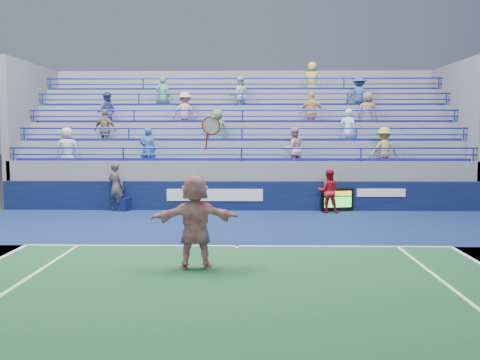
{
  "coord_description": "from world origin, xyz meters",
  "views": [
    {
      "loc": [
        0.35,
        -13.49,
        2.9
      ],
      "look_at": [
        0.03,
        2.5,
        1.5
      ],
      "focal_mm": 40.0,
      "sensor_mm": 36.0,
      "label": 1
    }
  ],
  "objects_px": {
    "serve_speed_board": "(337,200)",
    "ball_girl": "(329,191)",
    "line_judge": "(116,187)",
    "tennis_player": "(195,221)",
    "judge_chair": "(123,203)"
  },
  "relations": [
    {
      "from": "judge_chair",
      "to": "ball_girl",
      "type": "height_order",
      "value": "ball_girl"
    },
    {
      "from": "tennis_player",
      "to": "line_judge",
      "type": "relative_size",
      "value": 1.77
    },
    {
      "from": "tennis_player",
      "to": "serve_speed_board",
      "type": "bearing_deg",
      "value": 62.56
    },
    {
      "from": "serve_speed_board",
      "to": "tennis_player",
      "type": "height_order",
      "value": "tennis_player"
    },
    {
      "from": "tennis_player",
      "to": "judge_chair",
      "type": "bearing_deg",
      "value": 112.97
    },
    {
      "from": "judge_chair",
      "to": "tennis_player",
      "type": "distance_m",
      "value": 9.24
    },
    {
      "from": "line_judge",
      "to": "ball_girl",
      "type": "bearing_deg",
      "value": -157.08
    },
    {
      "from": "ball_girl",
      "to": "judge_chair",
      "type": "bearing_deg",
      "value": 4.83
    },
    {
      "from": "serve_speed_board",
      "to": "tennis_player",
      "type": "distance_m",
      "value": 9.55
    },
    {
      "from": "line_judge",
      "to": "ball_girl",
      "type": "height_order",
      "value": "line_judge"
    },
    {
      "from": "serve_speed_board",
      "to": "ball_girl",
      "type": "xyz_separation_m",
      "value": [
        -0.38,
        -0.35,
        0.37
      ]
    },
    {
      "from": "line_judge",
      "to": "ball_girl",
      "type": "distance_m",
      "value": 7.85
    },
    {
      "from": "serve_speed_board",
      "to": "ball_girl",
      "type": "distance_m",
      "value": 0.63
    },
    {
      "from": "line_judge",
      "to": "tennis_player",
      "type": "bearing_deg",
      "value": 139.52
    },
    {
      "from": "judge_chair",
      "to": "serve_speed_board",
      "type": "bearing_deg",
      "value": -0.15
    }
  ]
}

